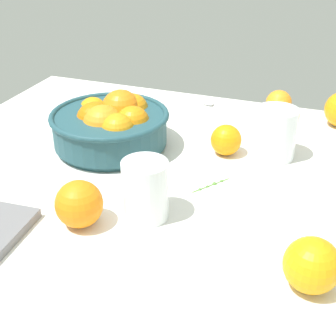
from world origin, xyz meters
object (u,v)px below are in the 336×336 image
object	(u,v)px
juice_glass	(145,194)
second_glass	(275,136)
fruit_bowl	(111,125)
loose_orange_2	(279,103)
loose_orange_1	(226,140)
loose_orange_4	(79,204)
loose_orange_3	(312,265)
spoon	(224,107)

from	to	relation	value
juice_glass	second_glass	world-z (taller)	second_glass
fruit_bowl	loose_orange_2	world-z (taller)	fruit_bowl
juice_glass	loose_orange_1	size ratio (longest dim) A/B	1.59
loose_orange_2	second_glass	bearing A→B (deg)	-83.68
loose_orange_4	juice_glass	bearing A→B (deg)	32.72
fruit_bowl	juice_glass	distance (cm)	27.88
fruit_bowl	loose_orange_3	world-z (taller)	fruit_bowl
loose_orange_4	fruit_bowl	bearing A→B (deg)	105.41
loose_orange_3	loose_orange_4	xyz separation A→B (cm)	(-37.51, 2.27, 0.02)
loose_orange_1	loose_orange_3	world-z (taller)	loose_orange_3
loose_orange_2	loose_orange_3	distance (cm)	62.36
second_glass	loose_orange_1	size ratio (longest dim) A/B	1.64
second_glass	loose_orange_4	size ratio (longest dim) A/B	1.34
loose_orange_1	spoon	bearing A→B (deg)	104.69
loose_orange_3	spoon	distance (cm)	66.21
second_glass	spoon	size ratio (longest dim) A/B	0.60
loose_orange_4	spoon	distance (cm)	58.88
fruit_bowl	second_glass	bearing A→B (deg)	12.45
loose_orange_1	loose_orange_3	distance (cm)	41.23
fruit_bowl	spoon	world-z (taller)	fruit_bowl
loose_orange_2	spoon	size ratio (longest dim) A/B	0.36
loose_orange_1	spoon	distance (cm)	25.66
juice_glass	loose_orange_3	world-z (taller)	juice_glass
second_glass	loose_orange_2	distance (cm)	23.20
fruit_bowl	second_glass	world-z (taller)	fruit_bowl
loose_orange_1	loose_orange_2	size ratio (longest dim) A/B	1.02
fruit_bowl	second_glass	xyz separation A→B (cm)	(34.08, 7.52, -0.49)
loose_orange_2	loose_orange_4	size ratio (longest dim) A/B	0.80
spoon	loose_orange_4	bearing A→B (deg)	-99.90
second_glass	juice_glass	bearing A→B (deg)	-119.93
loose_orange_2	spoon	distance (cm)	14.01
juice_glass	loose_orange_4	bearing A→B (deg)	-147.28
fruit_bowl	spoon	bearing A→B (deg)	59.16
loose_orange_4	second_glass	bearing A→B (deg)	53.45
juice_glass	loose_orange_2	size ratio (longest dim) A/B	1.62
loose_orange_1	loose_orange_4	world-z (taller)	loose_orange_4
loose_orange_1	loose_orange_3	bearing A→B (deg)	-59.47
second_glass	loose_orange_1	distance (cm)	10.17
second_glass	spoon	world-z (taller)	second_glass
juice_glass	loose_orange_1	world-z (taller)	juice_glass
loose_orange_3	juice_glass	bearing A→B (deg)	163.62
second_glass	fruit_bowl	bearing A→B (deg)	-167.55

